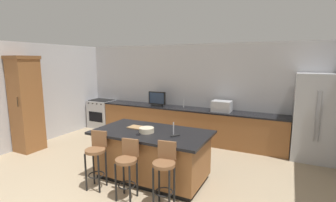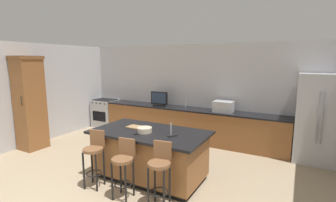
{
  "view_description": "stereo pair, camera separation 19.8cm",
  "coord_description": "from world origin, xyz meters",
  "px_view_note": "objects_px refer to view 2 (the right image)",
  "views": [
    {
      "loc": [
        2.44,
        -1.93,
        2.19
      ],
      "look_at": [
        0.06,
        2.86,
        1.3
      ],
      "focal_mm": 26.31,
      "sensor_mm": 36.0,
      "label": 1
    },
    {
      "loc": [
        2.61,
        -1.84,
        2.19
      ],
      "look_at": [
        0.06,
        2.86,
        1.3
      ],
      "focal_mm": 26.31,
      "sensor_mm": 36.0,
      "label": 2
    }
  ],
  "objects_px": {
    "refrigerator": "(319,119)",
    "tv_remote": "(172,136)",
    "bar_stool_center": "(124,164)",
    "bar_stool_right": "(160,169)",
    "cutting_board": "(137,127)",
    "microwave": "(223,107)",
    "cabinet_tower": "(30,102)",
    "fruit_bowl": "(144,130)",
    "kitchen_island": "(150,154)",
    "cell_phone": "(137,133)",
    "tv_monitor": "(159,99)",
    "bar_stool_left": "(94,154)",
    "range_oven": "(106,113)"
  },
  "relations": [
    {
      "from": "bar_stool_right",
      "to": "tv_remote",
      "type": "xyz_separation_m",
      "value": [
        -0.13,
        0.64,
        0.32
      ]
    },
    {
      "from": "refrigerator",
      "to": "tv_remote",
      "type": "xyz_separation_m",
      "value": [
        -2.26,
        -2.41,
        -0.04
      ]
    },
    {
      "from": "kitchen_island",
      "to": "bar_stool_center",
      "type": "height_order",
      "value": "bar_stool_center"
    },
    {
      "from": "range_oven",
      "to": "refrigerator",
      "type": "bearing_deg",
      "value": -0.42
    },
    {
      "from": "kitchen_island",
      "to": "range_oven",
      "type": "xyz_separation_m",
      "value": [
        -3.29,
        2.39,
        -0.01
      ]
    },
    {
      "from": "cutting_board",
      "to": "fruit_bowl",
      "type": "bearing_deg",
      "value": -31.81
    },
    {
      "from": "bar_stool_right",
      "to": "tv_remote",
      "type": "height_order",
      "value": "bar_stool_right"
    },
    {
      "from": "bar_stool_center",
      "to": "cutting_board",
      "type": "bearing_deg",
      "value": 105.11
    },
    {
      "from": "cell_phone",
      "to": "refrigerator",
      "type": "bearing_deg",
      "value": 24.46
    },
    {
      "from": "microwave",
      "to": "tv_remote",
      "type": "xyz_separation_m",
      "value": [
        -0.18,
        -2.46,
        -0.11
      ]
    },
    {
      "from": "tv_remote",
      "to": "fruit_bowl",
      "type": "bearing_deg",
      "value": -145.67
    },
    {
      "from": "bar_stool_center",
      "to": "fruit_bowl",
      "type": "distance_m",
      "value": 0.77
    },
    {
      "from": "fruit_bowl",
      "to": "bar_stool_left",
      "type": "bearing_deg",
      "value": -135.28
    },
    {
      "from": "refrigerator",
      "to": "cabinet_tower",
      "type": "distance_m",
      "value": 6.66
    },
    {
      "from": "cutting_board",
      "to": "bar_stool_center",
      "type": "bearing_deg",
      "value": -68.05
    },
    {
      "from": "fruit_bowl",
      "to": "bar_stool_right",
      "type": "bearing_deg",
      "value": -41.93
    },
    {
      "from": "bar_stool_center",
      "to": "cell_phone",
      "type": "bearing_deg",
      "value": 95.7
    },
    {
      "from": "bar_stool_left",
      "to": "cutting_board",
      "type": "relative_size",
      "value": 2.57
    },
    {
      "from": "tv_remote",
      "to": "kitchen_island",
      "type": "bearing_deg",
      "value": -156.93
    },
    {
      "from": "cutting_board",
      "to": "refrigerator",
      "type": "bearing_deg",
      "value": 35.92
    },
    {
      "from": "cabinet_tower",
      "to": "microwave",
      "type": "xyz_separation_m",
      "value": [
        4.13,
        2.46,
        -0.16
      ]
    },
    {
      "from": "refrigerator",
      "to": "microwave",
      "type": "xyz_separation_m",
      "value": [
        -2.08,
        0.05,
        0.07
      ]
    },
    {
      "from": "microwave",
      "to": "tv_remote",
      "type": "height_order",
      "value": "microwave"
    },
    {
      "from": "refrigerator",
      "to": "fruit_bowl",
      "type": "relative_size",
      "value": 7.14
    },
    {
      "from": "kitchen_island",
      "to": "tv_monitor",
      "type": "bearing_deg",
      "value": 116.71
    },
    {
      "from": "range_oven",
      "to": "cabinet_tower",
      "type": "relative_size",
      "value": 0.4
    },
    {
      "from": "microwave",
      "to": "fruit_bowl",
      "type": "relative_size",
      "value": 1.78
    },
    {
      "from": "cutting_board",
      "to": "tv_monitor",
      "type": "bearing_deg",
      "value": 110.22
    },
    {
      "from": "cutting_board",
      "to": "bar_stool_left",
      "type": "bearing_deg",
      "value": -111.89
    },
    {
      "from": "cabinet_tower",
      "to": "cutting_board",
      "type": "bearing_deg",
      "value": 2.87
    },
    {
      "from": "microwave",
      "to": "fruit_bowl",
      "type": "distance_m",
      "value": 2.6
    },
    {
      "from": "kitchen_island",
      "to": "tv_remote",
      "type": "distance_m",
      "value": 0.68
    },
    {
      "from": "cabinet_tower",
      "to": "cell_phone",
      "type": "relative_size",
      "value": 15.31
    },
    {
      "from": "cabinet_tower",
      "to": "cutting_board",
      "type": "height_order",
      "value": "cabinet_tower"
    },
    {
      "from": "cell_phone",
      "to": "cutting_board",
      "type": "height_order",
      "value": "cutting_board"
    },
    {
      "from": "tv_monitor",
      "to": "cutting_board",
      "type": "bearing_deg",
      "value": -69.78
    },
    {
      "from": "microwave",
      "to": "kitchen_island",
      "type": "bearing_deg",
      "value": -106.04
    },
    {
      "from": "range_oven",
      "to": "microwave",
      "type": "bearing_deg",
      "value": 0.02
    },
    {
      "from": "bar_stool_center",
      "to": "cutting_board",
      "type": "distance_m",
      "value": 0.98
    },
    {
      "from": "microwave",
      "to": "tv_remote",
      "type": "bearing_deg",
      "value": -94.18
    },
    {
      "from": "microwave",
      "to": "bar_stool_right",
      "type": "bearing_deg",
      "value": -90.97
    },
    {
      "from": "bar_stool_right",
      "to": "cell_phone",
      "type": "distance_m",
      "value": 0.94
    },
    {
      "from": "cabinet_tower",
      "to": "tv_remote",
      "type": "height_order",
      "value": "cabinet_tower"
    },
    {
      "from": "cabinet_tower",
      "to": "tv_remote",
      "type": "relative_size",
      "value": 13.51
    },
    {
      "from": "tv_monitor",
      "to": "cutting_board",
      "type": "relative_size",
      "value": 1.38
    },
    {
      "from": "kitchen_island",
      "to": "microwave",
      "type": "relative_size",
      "value": 4.43
    },
    {
      "from": "range_oven",
      "to": "bar_stool_left",
      "type": "xyz_separation_m",
      "value": [
        2.62,
        -3.11,
        0.14
      ]
    },
    {
      "from": "bar_stool_center",
      "to": "bar_stool_right",
      "type": "xyz_separation_m",
      "value": [
        0.64,
        0.05,
        0.03
      ]
    },
    {
      "from": "cell_phone",
      "to": "tv_monitor",
      "type": "bearing_deg",
      "value": 94.96
    },
    {
      "from": "cell_phone",
      "to": "cutting_board",
      "type": "bearing_deg",
      "value": 107.5
    }
  ]
}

